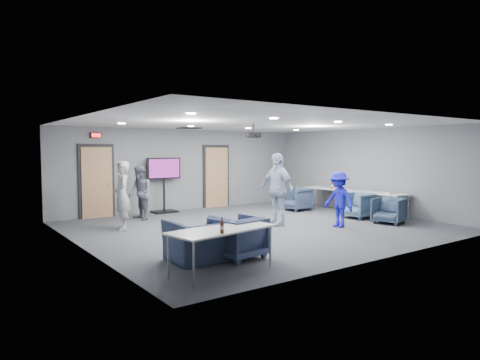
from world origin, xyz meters
TOP-DOWN VIEW (x-y plane):
  - floor at (0.00, 0.00)m, footprint 9.00×9.00m
  - ceiling at (0.00, 0.00)m, footprint 9.00×9.00m
  - wall_back at (0.00, 4.00)m, footprint 9.00×0.02m
  - wall_front at (0.00, -4.00)m, footprint 9.00×0.02m
  - wall_left at (-4.50, 0.00)m, footprint 0.02×8.00m
  - wall_right at (4.50, 0.00)m, footprint 0.02×8.00m
  - door_left at (-3.00, 3.95)m, footprint 1.06×0.17m
  - door_right at (1.20, 3.95)m, footprint 1.06×0.17m
  - exit_sign at (-3.00, 3.93)m, footprint 0.32×0.08m
  - hvac_diffuser at (-0.50, 2.80)m, footprint 0.60×0.60m
  - downlights at (0.00, 0.00)m, footprint 6.18×3.78m
  - person_a at (-3.08, 1.67)m, footprint 0.55×0.71m
  - person_b at (-2.11, 2.85)m, footprint 0.64×0.80m
  - person_c at (0.53, -0.12)m, footprint 0.58×1.17m
  - person_d at (1.65, -1.29)m, footprint 0.57×0.96m
  - chair_right_a at (2.90, 1.65)m, footprint 0.85×0.83m
  - chair_right_b at (3.25, -0.62)m, footprint 0.84×0.82m
  - chair_right_c at (3.20, -1.73)m, footprint 0.96×0.94m
  - chair_front_a at (-2.36, -2.40)m, footprint 0.94×0.96m
  - chair_front_b at (-3.01, -2.17)m, footprint 1.17×1.02m
  - table_right_a at (4.00, 1.20)m, footprint 0.73×1.76m
  - table_right_b at (4.00, -0.70)m, footprint 0.80×1.93m
  - table_front_left at (-3.10, -3.00)m, footprint 1.98×1.08m
  - bottle_front at (-3.33, -3.34)m, footprint 0.07×0.07m
  - bottle_right at (3.97, 1.04)m, footprint 0.07×0.07m
  - snack_box at (4.18, 0.88)m, footprint 0.19×0.13m
  - wrapper at (3.89, -1.19)m, footprint 0.25×0.21m
  - tv_stand at (-0.92, 3.75)m, footprint 1.15×0.55m
  - projector at (-0.12, 0.06)m, footprint 0.42×0.39m

SIDE VIEW (x-z plane):
  - floor at x=0.00m, z-range 0.00..0.00m
  - chair_right_c at x=3.20m, z-range 0.00..0.71m
  - chair_front_b at x=-3.01m, z-range 0.00..0.75m
  - chair_right_b at x=3.25m, z-range 0.00..0.75m
  - chair_right_a at x=2.90m, z-range 0.00..0.76m
  - chair_front_a at x=-2.36m, z-range 0.00..0.79m
  - table_right_a at x=4.00m, z-range 0.32..1.05m
  - table_front_left at x=-3.10m, z-range 0.32..1.05m
  - table_right_b at x=4.00m, z-range 0.32..1.05m
  - person_d at x=1.65m, z-range 0.00..1.45m
  - snack_box at x=4.18m, z-range 0.73..0.77m
  - wrapper at x=3.89m, z-range 0.73..0.78m
  - person_b at x=-2.11m, z-range 0.00..1.57m
  - bottle_front at x=-3.33m, z-range 0.70..0.95m
  - bottle_right at x=3.97m, z-range 0.69..0.96m
  - person_a at x=-3.08m, z-range 0.00..1.74m
  - person_c at x=0.53m, z-range 0.00..1.94m
  - tv_stand at x=-0.92m, z-range 0.12..1.89m
  - door_left at x=-3.00m, z-range -0.05..2.19m
  - door_right at x=1.20m, z-range -0.05..2.19m
  - wall_back at x=0.00m, z-range 0.00..2.70m
  - wall_front at x=0.00m, z-range 0.00..2.70m
  - wall_left at x=-4.50m, z-range 0.00..2.70m
  - wall_right at x=4.50m, z-range 0.00..2.70m
  - projector at x=-0.12m, z-range 2.23..2.58m
  - exit_sign at x=-3.00m, z-range 2.37..2.53m
  - downlights at x=0.00m, z-range 2.67..2.69m
  - hvac_diffuser at x=-0.50m, z-range 2.67..2.70m
  - ceiling at x=0.00m, z-range 2.70..2.70m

